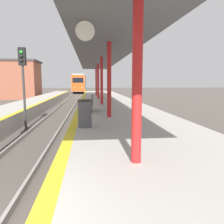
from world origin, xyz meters
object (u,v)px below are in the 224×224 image
object	(u,v)px
signal_mid	(23,73)
train	(80,83)
bench	(90,103)
trash_bin	(85,113)

from	to	relation	value
signal_mid	train	bearing A→B (deg)	88.61
signal_mid	bench	size ratio (longest dim) A/B	2.46
train	bench	xyz separation A→B (m)	(2.31, -46.06, -0.84)
trash_bin	bench	distance (m)	4.36
train	signal_mid	size ratio (longest dim) A/B	5.30
trash_bin	bench	world-z (taller)	trash_bin
train	bench	distance (m)	46.12
signal_mid	bench	bearing A→B (deg)	6.84
trash_bin	bench	size ratio (longest dim) A/B	0.58
train	signal_mid	xyz separation A→B (m)	(-1.12, -46.47, 0.78)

